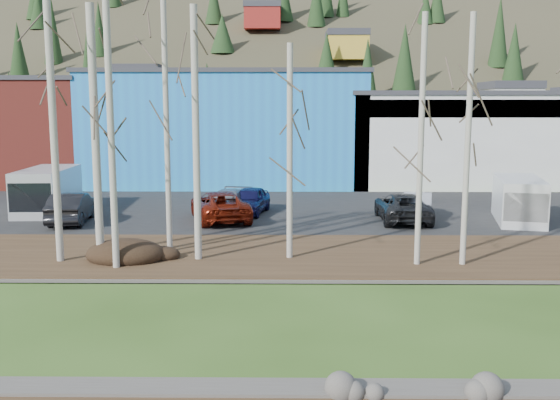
{
  "coord_description": "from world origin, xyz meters",
  "views": [
    {
      "loc": [
        -1.56,
        -9.03,
        5.84
      ],
      "look_at": [
        -1.8,
        12.84,
        2.5
      ],
      "focal_mm": 40.0,
      "sensor_mm": 36.0,
      "label": 1
    }
  ],
  "objects_px": {
    "car_1": "(220,206)",
    "car_3": "(249,200)",
    "car_4": "(418,204)",
    "van_white": "(519,200)",
    "car_5": "(402,207)",
    "van_grey": "(46,191)",
    "car_0": "(72,207)",
    "car_2": "(227,203)"
  },
  "relations": [
    {
      "from": "car_1",
      "to": "car_3",
      "type": "relative_size",
      "value": 1.28
    },
    {
      "from": "car_4",
      "to": "van_white",
      "type": "relative_size",
      "value": 0.76
    },
    {
      "from": "car_1",
      "to": "car_5",
      "type": "height_order",
      "value": "car_1"
    },
    {
      "from": "car_1",
      "to": "van_grey",
      "type": "relative_size",
      "value": 0.96
    },
    {
      "from": "car_0",
      "to": "car_1",
      "type": "xyz_separation_m",
      "value": [
        7.19,
        0.71,
        -0.01
      ]
    },
    {
      "from": "car_2",
      "to": "van_grey",
      "type": "xyz_separation_m",
      "value": [
        -9.71,
        0.69,
        0.52
      ]
    },
    {
      "from": "car_0",
      "to": "van_grey",
      "type": "xyz_separation_m",
      "value": [
        -2.29,
        2.75,
        0.43
      ]
    },
    {
      "from": "car_0",
      "to": "van_white",
      "type": "relative_size",
      "value": 0.86
    },
    {
      "from": "car_1",
      "to": "car_4",
      "type": "height_order",
      "value": "car_1"
    },
    {
      "from": "car_3",
      "to": "car_5",
      "type": "distance_m",
      "value": 8.0
    },
    {
      "from": "car_3",
      "to": "car_0",
      "type": "bearing_deg",
      "value": -152.16
    },
    {
      "from": "car_0",
      "to": "van_grey",
      "type": "relative_size",
      "value": 0.82
    },
    {
      "from": "car_0",
      "to": "car_5",
      "type": "xyz_separation_m",
      "value": [
        16.28,
        0.59,
        -0.05
      ]
    },
    {
      "from": "car_4",
      "to": "car_3",
      "type": "bearing_deg",
      "value": 6.97
    },
    {
      "from": "car_5",
      "to": "van_white",
      "type": "distance_m",
      "value": 5.68
    },
    {
      "from": "car_1",
      "to": "car_3",
      "type": "height_order",
      "value": "car_1"
    },
    {
      "from": "car_1",
      "to": "car_5",
      "type": "bearing_deg",
      "value": 163.51
    },
    {
      "from": "car_0",
      "to": "car_1",
      "type": "height_order",
      "value": "car_0"
    },
    {
      "from": "car_0",
      "to": "van_white",
      "type": "height_order",
      "value": "van_white"
    },
    {
      "from": "car_0",
      "to": "van_white",
      "type": "distance_m",
      "value": 21.95
    },
    {
      "from": "car_3",
      "to": "car_4",
      "type": "height_order",
      "value": "car_3"
    },
    {
      "from": "car_4",
      "to": "van_white",
      "type": "height_order",
      "value": "van_white"
    },
    {
      "from": "car_1",
      "to": "van_white",
      "type": "distance_m",
      "value": 14.76
    },
    {
      "from": "car_4",
      "to": "van_grey",
      "type": "height_order",
      "value": "van_grey"
    },
    {
      "from": "car_2",
      "to": "van_white",
      "type": "distance_m",
      "value": 14.62
    },
    {
      "from": "car_3",
      "to": "car_5",
      "type": "relative_size",
      "value": 0.82
    },
    {
      "from": "car_0",
      "to": "van_white",
      "type": "bearing_deg",
      "value": 174.61
    },
    {
      "from": "van_white",
      "to": "van_grey",
      "type": "bearing_deg",
      "value": -172.91
    },
    {
      "from": "car_4",
      "to": "car_5",
      "type": "distance_m",
      "value": 1.53
    },
    {
      "from": "van_grey",
      "to": "car_3",
      "type": "bearing_deg",
      "value": -3.6
    },
    {
      "from": "car_2",
      "to": "car_3",
      "type": "distance_m",
      "value": 1.26
    },
    {
      "from": "car_4",
      "to": "car_5",
      "type": "height_order",
      "value": "car_5"
    },
    {
      "from": "car_2",
      "to": "car_5",
      "type": "height_order",
      "value": "car_5"
    },
    {
      "from": "car_3",
      "to": "car_5",
      "type": "bearing_deg",
      "value": -4.19
    },
    {
      "from": "car_0",
      "to": "car_4",
      "type": "bearing_deg",
      "value": 179.41
    },
    {
      "from": "car_4",
      "to": "car_5",
      "type": "xyz_separation_m",
      "value": [
        -0.99,
        -1.16,
        0.04
      ]
    },
    {
      "from": "van_grey",
      "to": "van_white",
      "type": "bearing_deg",
      "value": -8.62
    },
    {
      "from": "car_4",
      "to": "car_2",
      "type": "bearing_deg",
      "value": 10.96
    },
    {
      "from": "car_4",
      "to": "car_1",
      "type": "bearing_deg",
      "value": 18.71
    },
    {
      "from": "car_1",
      "to": "car_4",
      "type": "bearing_deg",
      "value": 170.15
    },
    {
      "from": "van_grey",
      "to": "car_1",
      "type": "bearing_deg",
      "value": -15.19
    },
    {
      "from": "car_0",
      "to": "car_2",
      "type": "relative_size",
      "value": 1.01
    }
  ]
}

